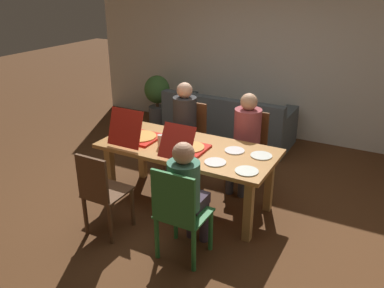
# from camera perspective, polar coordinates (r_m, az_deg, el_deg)

# --- Properties ---
(ground_plane) EXTENTS (20.00, 20.00, 0.00)m
(ground_plane) POSITION_cam_1_polar(r_m,az_deg,el_deg) (4.79, -0.57, -8.51)
(ground_plane) COLOR #55321A
(back_wall) EXTENTS (6.50, 0.12, 2.91)m
(back_wall) POSITION_cam_1_polar(r_m,az_deg,el_deg) (6.68, 11.01, 13.50)
(back_wall) COLOR silver
(back_wall) RESTS_ON ground
(dining_table) EXTENTS (1.98, 0.90, 0.74)m
(dining_table) POSITION_cam_1_polar(r_m,az_deg,el_deg) (4.49, -0.61, -1.49)
(dining_table) COLOR #B1773A
(dining_table) RESTS_ON ground
(chair_0) EXTENTS (0.45, 0.44, 0.92)m
(chair_0) POSITION_cam_1_polar(r_m,az_deg,el_deg) (5.47, -0.56, 1.37)
(chair_0) COLOR brown
(chair_0) RESTS_ON ground
(person_0) EXTENTS (0.31, 0.50, 1.24)m
(person_0) POSITION_cam_1_polar(r_m,az_deg,el_deg) (5.27, -1.32, 3.19)
(person_0) COLOR #36344D
(person_0) RESTS_ON ground
(chair_1) EXTENTS (0.46, 0.41, 0.95)m
(chair_1) POSITION_cam_1_polar(r_m,az_deg,el_deg) (3.68, -1.85, -9.75)
(chair_1) COLOR #297135
(chair_1) RESTS_ON ground
(person_1) EXTENTS (0.30, 0.48, 1.17)m
(person_1) POSITION_cam_1_polar(r_m,az_deg,el_deg) (3.70, -0.75, -6.44)
(person_1) COLOR #3C303D
(person_1) RESTS_ON ground
(chair_2) EXTENTS (0.43, 0.39, 0.94)m
(chair_2) POSITION_cam_1_polar(r_m,az_deg,el_deg) (5.11, 8.09, -0.24)
(chair_2) COLOR brown
(chair_2) RESTS_ON ground
(person_2) EXTENTS (0.33, 0.52, 1.21)m
(person_2) POSITION_cam_1_polar(r_m,az_deg,el_deg) (4.91, 7.64, 1.36)
(person_2) COLOR #343642
(person_2) RESTS_ON ground
(chair_3) EXTENTS (0.38, 0.43, 0.92)m
(chair_3) POSITION_cam_1_polar(r_m,az_deg,el_deg) (4.14, -12.73, -6.76)
(chair_3) COLOR brown
(chair_3) RESTS_ON ground
(pizza_box_0) EXTENTS (0.37, 0.55, 0.36)m
(pizza_box_0) POSITION_cam_1_polar(r_m,az_deg,el_deg) (4.32, -0.68, -0.44)
(pizza_box_0) COLOR red
(pizza_box_0) RESTS_ON dining_table
(pizza_box_1) EXTENTS (0.42, 0.56, 0.42)m
(pizza_box_1) POSITION_cam_1_polar(r_m,az_deg,el_deg) (4.65, -7.73, 1.20)
(pizza_box_1) COLOR red
(pizza_box_1) RESTS_ON dining_table
(plate_0) EXTENTS (0.23, 0.23, 0.01)m
(plate_0) POSITION_cam_1_polar(r_m,az_deg,el_deg) (4.28, 9.84, -1.65)
(plate_0) COLOR white
(plate_0) RESTS_ON dining_table
(plate_1) EXTENTS (0.22, 0.22, 0.01)m
(plate_1) POSITION_cam_1_polar(r_m,az_deg,el_deg) (4.37, 6.09, -0.93)
(plate_1) COLOR white
(plate_1) RESTS_ON dining_table
(plate_2) EXTENTS (0.23, 0.23, 0.01)m
(plate_2) POSITION_cam_1_polar(r_m,az_deg,el_deg) (3.93, 7.80, -3.84)
(plate_2) COLOR white
(plate_2) RESTS_ON dining_table
(plate_3) EXTENTS (0.22, 0.22, 0.01)m
(plate_3) POSITION_cam_1_polar(r_m,az_deg,el_deg) (4.08, 3.33, -2.61)
(plate_3) COLOR white
(plate_3) RESTS_ON dining_table
(drinking_glass_0) EXTENTS (0.06, 0.06, 0.15)m
(drinking_glass_0) POSITION_cam_1_polar(r_m,az_deg,el_deg) (4.43, -4.55, 0.43)
(drinking_glass_0) COLOR silver
(drinking_glass_0) RESTS_ON dining_table
(drinking_glass_1) EXTENTS (0.07, 0.07, 0.10)m
(drinking_glass_1) POSITION_cam_1_polar(r_m,az_deg,el_deg) (4.85, -2.62, 2.26)
(drinking_glass_1) COLOR #D9C966
(drinking_glass_1) RESTS_ON dining_table
(couch) EXTENTS (1.99, 0.91, 0.81)m
(couch) POSITION_cam_1_polar(r_m,az_deg,el_deg) (6.46, 5.16, 2.78)
(couch) COLOR #485358
(couch) RESTS_ON ground
(potted_plant) EXTENTS (0.45, 0.45, 0.89)m
(potted_plant) POSITION_cam_1_polar(r_m,az_deg,el_deg) (7.18, -4.98, 6.80)
(potted_plant) COLOR #5C5D62
(potted_plant) RESTS_ON ground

